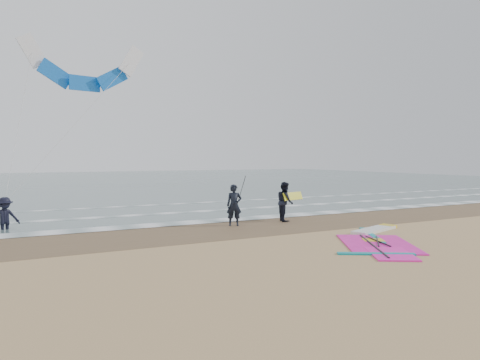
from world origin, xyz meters
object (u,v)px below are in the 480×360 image
windsurf_rig (378,240)px  person_wading (5,210)px  person_walking (285,202)px  person_standing (234,205)px  surf_kite (84,70)px

windsurf_rig → person_wading: bearing=144.6°
person_walking → person_wading: (-12.26, 3.24, -0.08)m
person_standing → surf_kite: size_ratio=0.23×
surf_kite → person_standing: bearing=-50.3°
windsurf_rig → surf_kite: surf_kite is taller
person_standing → windsurf_rig: bearing=-37.8°
person_standing → surf_kite: bearing=151.3°
person_standing → person_wading: person_standing is taller
person_walking → person_standing: bearing=110.4°
surf_kite → windsurf_rig: bearing=-54.2°
windsurf_rig → surf_kite: bearing=125.8°
windsurf_rig → person_standing: bearing=120.6°
windsurf_rig → person_walking: 5.89m
windsurf_rig → person_walking: bearing=94.4°
windsurf_rig → person_standing: size_ratio=3.04×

